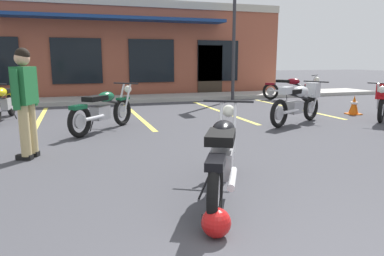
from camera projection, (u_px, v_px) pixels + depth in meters
name	position (u px, v px, depth m)	size (l,w,h in m)	color
ground_plane	(184.00, 156.00, 5.63)	(80.00, 80.00, 0.00)	#3D3D42
sidewalk_kerb	(120.00, 99.00, 13.10)	(22.00, 1.80, 0.14)	#A8A59E
brick_storefront_building	(109.00, 50.00, 16.22)	(14.37, 6.09, 3.82)	brown
painted_stall_lines	(137.00, 115.00, 9.76)	(10.00, 4.80, 0.01)	#DBCC4C
motorcycle_foreground_classic	(222.00, 155.00, 3.94)	(1.25, 1.93, 0.98)	black
motorcycle_silver_naked	(290.00, 88.00, 13.08)	(1.49, 1.79, 0.98)	black
motorcycle_blue_standard	(299.00, 101.00, 8.45)	(1.95, 1.19, 0.98)	black
motorcycle_green_cafe_racer	(3.00, 102.00, 8.87)	(0.66, 2.11, 0.98)	black
motorcycle_cream_vintage	(103.00, 109.00, 7.56)	(1.59, 1.71, 0.98)	black
person_by_back_row	(25.00, 97.00, 5.34)	(0.38, 0.59, 1.68)	black
helmet_on_pavement	(216.00, 223.00, 3.04)	(0.26, 0.26, 0.26)	#B71414
traffic_cone	(354.00, 105.00, 9.87)	(0.34, 0.34, 0.53)	orange
parking_lot_lamp_post	(236.00, 17.00, 12.65)	(0.24, 0.76, 4.55)	#2D2D33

